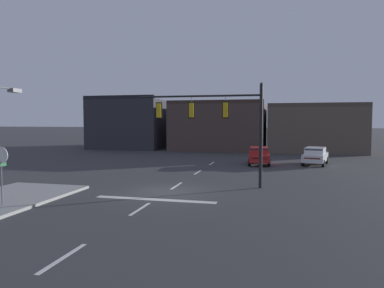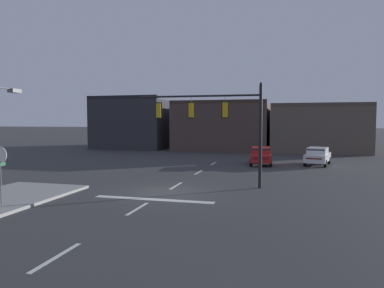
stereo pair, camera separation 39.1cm
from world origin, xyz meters
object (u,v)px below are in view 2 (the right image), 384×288
(car_lot_nearside, at_px, (318,156))
(car_lot_middle, at_px, (261,155))
(signal_mast_near_side, at_px, (218,117))
(stop_sign, at_px, (0,161))

(car_lot_nearside, xyz_separation_m, car_lot_middle, (-5.04, -0.93, 0.00))
(signal_mast_near_side, distance_m, car_lot_nearside, 14.86)
(stop_sign, bearing_deg, car_lot_middle, 61.51)
(car_lot_middle, bearing_deg, signal_mast_near_side, -99.00)
(stop_sign, distance_m, car_lot_nearside, 25.86)
(stop_sign, height_order, car_lot_middle, stop_sign)
(car_lot_nearside, bearing_deg, car_lot_middle, -169.57)
(stop_sign, bearing_deg, car_lot_nearside, 52.63)
(signal_mast_near_side, xyz_separation_m, stop_sign, (-8.77, -7.81, -2.10))
(stop_sign, xyz_separation_m, car_lot_middle, (10.64, 19.60, -1.29))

